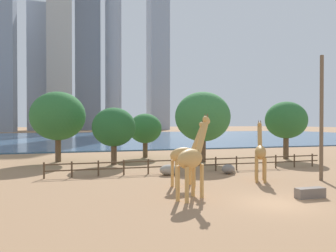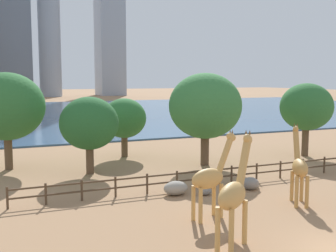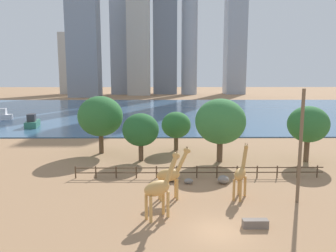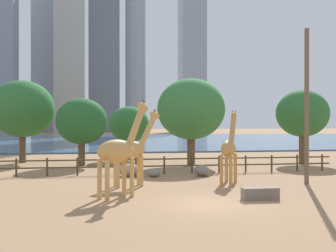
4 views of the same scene
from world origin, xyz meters
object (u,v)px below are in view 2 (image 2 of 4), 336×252
Objects in this scene: tree_right_small at (306,107)px; giraffe_young at (234,194)px; giraffe_companion at (299,167)px; tree_left_large at (89,124)px; boulder_by_pole at (251,183)px; tree_left_small at (205,106)px; tree_right_tall at (6,107)px; giraffe_tall at (210,178)px; boulder_near_fence at (205,191)px; boulder_small at (176,188)px; tree_center_broad at (124,119)px.

giraffe_young is at bearing -138.28° from tree_right_small.
giraffe_young is (-7.05, -4.04, 0.18)m from giraffe_companion.
boulder_by_pole is at bearing -45.39° from tree_left_large.
tree_left_large is at bearing 66.26° from giraffe_companion.
tree_left_small is at bearing 30.05° from giraffe_young.
tree_left_large is 0.76× the size of tree_right_tall.
giraffe_tall is 0.92× the size of giraffe_young.
tree_right_tall is at bearing 130.54° from boulder_near_fence.
giraffe_young reaches higher than boulder_small.
tree_right_tall is (-5.77, 4.06, 1.21)m from tree_left_large.
giraffe_companion reaches higher than boulder_small.
boulder_near_fence is 3.48m from boulder_by_pole.
boulder_by_pole is at bearing -74.17° from tree_center_broad.
tree_right_small is (15.33, 8.31, 4.44)m from boulder_near_fence.
tree_left_small is 10.85m from tree_right_small.
tree_center_broad reaches higher than giraffe_young.
boulder_by_pole is 0.16× the size of tree_right_small.
tree_center_broad is (2.07, 22.63, 1.27)m from giraffe_young.
tree_left_small is (15.62, -4.62, -0.09)m from tree_right_tall.
tree_center_broad is (1.17, 18.89, 1.45)m from giraffe_tall.
boulder_small is 10.84m from tree_left_small.
boulder_near_fence is 15.18m from tree_center_broad.
tree_left_large is (-9.62, 12.75, 1.74)m from giraffe_companion.
tree_left_large reaches higher than boulder_by_pole.
tree_right_small is (11.86, 8.32, 4.29)m from boulder_by_pole.
giraffe_companion is 16.07m from tree_left_large.
tree_center_broad is 0.70× the size of tree_right_tall.
tree_left_small is (6.17, 7.61, 4.63)m from boulder_small.
tree_left_large is (-2.57, 16.79, 1.56)m from giraffe_young.
boulder_by_pole is 15.11m from tree_right_small.
boulder_small is at bearing -156.12° from tree_right_small.
boulder_by_pole is (6.26, 7.84, -1.97)m from giraffe_young.
boulder_near_fence is 0.16× the size of tree_center_broad.
tree_right_tall reaches higher than boulder_near_fence.
giraffe_companion is 5.23× the size of boulder_near_fence.
tree_right_small reaches higher than boulder_near_fence.
giraffe_young is 22.76m from tree_center_broad.
boulder_by_pole is 0.14× the size of tree_left_small.
giraffe_companion reaches higher than boulder_near_fence.
tree_center_broad is at bearing 44.23° from giraffe_companion.
tree_left_large is (-3.46, 13.05, 1.74)m from giraffe_tall.
tree_center_broad is (4.64, 5.84, -0.29)m from tree_left_large.
tree_center_broad reaches higher than boulder_near_fence.
tree_right_tall reaches higher than tree_right_small.
tree_right_tall is (-9.45, 12.23, 4.71)m from boulder_small.
tree_center_broad is 0.70× the size of tree_left_small.
tree_left_small reaches higher than giraffe_companion.
tree_right_small is (10.84, -0.08, -0.37)m from tree_left_small.
boulder_small is 0.27× the size of tree_left_large.
boulder_small is at bearing -93.92° from tree_center_broad.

